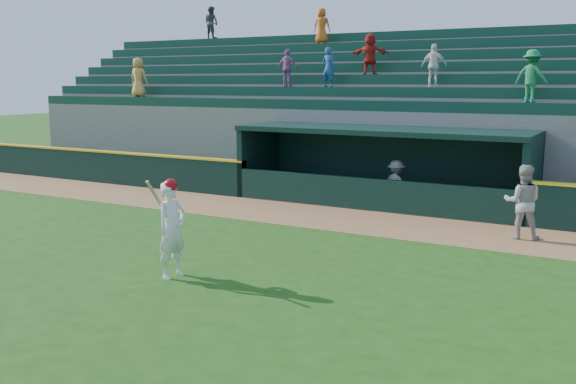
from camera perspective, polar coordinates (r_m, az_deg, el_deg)
name	(u,v)px	position (r m, az deg, el deg)	size (l,w,h in m)	color
ground	(253,261)	(14.27, -3.17, -6.10)	(120.00, 120.00, 0.00)	#1F4C13
warning_track	(344,220)	(18.46, 5.04, -2.45)	(40.00, 3.00, 0.01)	olive
field_wall_left	(82,166)	(26.93, -17.84, 2.25)	(15.50, 0.30, 1.20)	black
wall_stripe_left	(81,150)	(26.86, -17.91, 3.58)	(15.50, 0.32, 0.06)	yellow
dugout_player_front	(523,202)	(17.06, 20.14, -0.83)	(0.91, 0.71, 1.88)	#A8A8A3
dugout_player_inside	(396,184)	(20.20, 9.59, 0.67)	(0.98, 0.56, 1.51)	gray
dugout	(385,161)	(21.07, 8.59, 2.72)	(9.40, 2.80, 2.46)	slate
stands	(428,122)	(25.29, 12.32, 6.11)	(34.50, 6.34, 7.50)	slate
batter_at_plate	(172,228)	(13.07, -10.28, -3.19)	(0.53, 0.86, 2.03)	white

